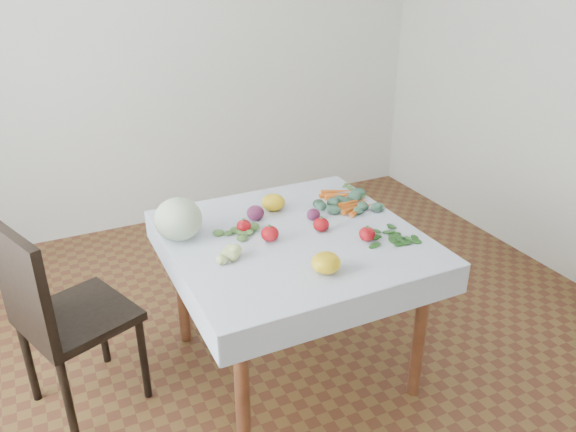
# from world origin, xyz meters

# --- Properties ---
(ground) EXTENTS (4.00, 4.00, 0.00)m
(ground) POSITION_xyz_m (0.00, 0.00, 0.00)
(ground) COLOR brown
(back_wall) EXTENTS (4.00, 0.04, 2.70)m
(back_wall) POSITION_xyz_m (0.00, 2.00, 1.35)
(back_wall) COLOR white
(back_wall) RESTS_ON ground
(table) EXTENTS (1.00, 1.00, 0.75)m
(table) POSITION_xyz_m (0.00, 0.00, 0.65)
(table) COLOR brown
(table) RESTS_ON ground
(tablecloth) EXTENTS (1.12, 1.12, 0.01)m
(tablecloth) POSITION_xyz_m (0.00, 0.00, 0.75)
(tablecloth) COLOR silver
(tablecloth) RESTS_ON table
(chair) EXTENTS (0.57, 0.57, 0.97)m
(chair) POSITION_xyz_m (-1.06, 0.17, 0.56)
(chair) COLOR black
(chair) RESTS_ON ground
(cabbage) EXTENTS (0.25, 0.25, 0.19)m
(cabbage) POSITION_xyz_m (-0.48, 0.20, 0.85)
(cabbage) COLOR beige
(cabbage) RESTS_ON tablecloth
(tomato_a) EXTENTS (0.08, 0.08, 0.07)m
(tomato_a) POSITION_xyz_m (0.14, -0.02, 0.79)
(tomato_a) COLOR #AC0B12
(tomato_a) RESTS_ON tablecloth
(tomato_b) EXTENTS (0.10, 0.10, 0.07)m
(tomato_b) POSITION_xyz_m (-0.12, -0.00, 0.79)
(tomato_b) COLOR #AC0B12
(tomato_b) RESTS_ON tablecloth
(tomato_c) EXTENTS (0.08, 0.08, 0.06)m
(tomato_c) POSITION_xyz_m (-0.19, 0.13, 0.79)
(tomato_c) COLOR #AC0B12
(tomato_c) RESTS_ON tablecloth
(tomato_d) EXTENTS (0.08, 0.08, 0.07)m
(tomato_d) POSITION_xyz_m (0.28, -0.19, 0.79)
(tomato_d) COLOR #AC0B12
(tomato_d) RESTS_ON tablecloth
(heirloom_back) EXTENTS (0.14, 0.14, 0.08)m
(heirloom_back) POSITION_xyz_m (0.03, 0.29, 0.80)
(heirloom_back) COLOR yellow
(heirloom_back) RESTS_ON tablecloth
(heirloom_front) EXTENTS (0.14, 0.14, 0.09)m
(heirloom_front) POSITION_xyz_m (-0.02, -0.35, 0.80)
(heirloom_front) COLOR yellow
(heirloom_front) RESTS_ON tablecloth
(onion_a) EXTENTS (0.10, 0.10, 0.07)m
(onion_a) POSITION_xyz_m (-0.09, 0.23, 0.79)
(onion_a) COLOR #5A193E
(onion_a) RESTS_ON tablecloth
(onion_b) EXTENTS (0.07, 0.07, 0.06)m
(onion_b) POSITION_xyz_m (0.16, 0.10, 0.78)
(onion_b) COLOR #5A193E
(onion_b) RESTS_ON tablecloth
(tomatillo_cluster) EXTENTS (0.16, 0.10, 0.04)m
(tomatillo_cluster) POSITION_xyz_m (-0.34, -0.07, 0.78)
(tomatillo_cluster) COLOR #BED179
(tomatillo_cluster) RESTS_ON tablecloth
(carrot_bunch) EXTENTS (0.20, 0.34, 0.03)m
(carrot_bunch) POSITION_xyz_m (0.42, 0.21, 0.77)
(carrot_bunch) COLOR #E95719
(carrot_bunch) RESTS_ON tablecloth
(kale_bunch) EXTENTS (0.27, 0.27, 0.04)m
(kale_bunch) POSITION_xyz_m (0.40, 0.16, 0.78)
(kale_bunch) COLOR #3C624B
(kale_bunch) RESTS_ON tablecloth
(basil_bunch) EXTENTS (0.25, 0.18, 0.01)m
(basil_bunch) POSITION_xyz_m (0.38, -0.21, 0.76)
(basil_bunch) COLOR #275A1C
(basil_bunch) RESTS_ON tablecloth
(dill_bunch) EXTENTS (0.20, 0.16, 0.02)m
(dill_bunch) POSITION_xyz_m (-0.22, 0.12, 0.77)
(dill_bunch) COLOR #54803A
(dill_bunch) RESTS_ON tablecloth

